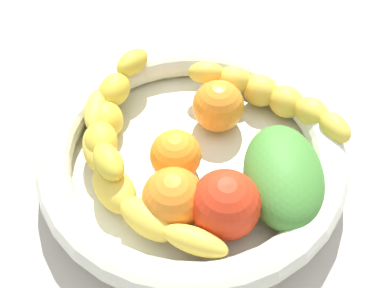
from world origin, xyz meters
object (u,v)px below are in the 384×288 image
Objects in this scene: banana_arching_top at (111,114)px; orange_mid_left at (218,106)px; banana_draped_right at (271,96)px; orange_mid_right at (173,198)px; banana_draped_left at (124,180)px; orange_front at (176,155)px; fruit_bowl at (192,154)px; mango_green at (283,176)px; tomato_red at (225,205)px.

orange_mid_left is (6.62, 10.75, -0.21)cm from banana_arching_top.
orange_mid_right reaches higher than banana_draped_right.
banana_arching_top is 2.54× the size of orange_mid_right.
banana_draped_left is 5.91cm from orange_mid_right.
orange_front is (9.20, 2.49, -0.49)cm from banana_arching_top.
orange_front reaches higher than banana_draped_right.
banana_draped_left is 4.79× the size of orange_front.
banana_draped_left is 6.22cm from orange_front.
orange_mid_right is (6.98, -11.90, 0.07)cm from orange_mid_left.
orange_mid_left is at bearing 113.03° from fruit_bowl.
banana_draped_left is at bearing -127.89° from mango_green.
tomato_red is (9.24, 5.90, 0.95)cm from banana_draped_left.
fruit_bowl is 6.80cm from orange_mid_left.
orange_mid_right and mango_green have the same top height.
orange_front is at bearing -89.17° from fruit_bowl.
fruit_bowl is 5.40× the size of orange_mid_right.
tomato_red is (8.19, -14.65, 0.49)cm from banana_draped_right.
tomato_red is at bearing -1.69° from orange_front.
banana_draped_left is 1.68× the size of banana_arching_top.
banana_draped_right is 16.79cm from tomato_red.
banana_arching_top is 1.24× the size of mango_green.
orange_front is 11.57cm from mango_green.
orange_mid_right is at bearing -4.84° from banana_arching_top.
orange_front is 8.35cm from tomato_red.
banana_draped_left is at bearing -23.80° from banana_arching_top.
fruit_bowl is at bearing 27.40° from banana_arching_top.
fruit_bowl is 6.06× the size of orange_front.
orange_mid_left is at bearing 58.36° from banana_arching_top.
orange_front is 0.91× the size of orange_mid_left.
orange_mid_right is at bearing 25.16° from banana_draped_left.
orange_mid_left reaches higher than orange_front.
fruit_bowl is at bearing 90.83° from orange_front.
orange_mid_left reaches higher than banana_arching_top.
orange_front is (0.92, 6.14, 0.25)cm from banana_draped_left.
banana_draped_right is at bearing 66.24° from orange_mid_left.
banana_draped_left is at bearing -83.44° from orange_mid_left.
orange_mid_right is (4.43, -5.90, 2.02)cm from fruit_bowl.
orange_front is (-0.13, -14.41, -0.22)cm from banana_draped_right.
banana_arching_top is 12.62cm from orange_mid_left.
banana_draped_right is at bearing 89.49° from orange_front.
fruit_bowl is 9.04cm from tomato_red.
orange_mid_left is (-2.55, 5.99, 1.95)cm from fruit_bowl.
orange_mid_left is at bearing 173.67° from mango_green.
banana_arching_top is 2.60× the size of orange_mid_left.
orange_mid_right is 11.65cm from mango_green.
banana_draped_right is at bearing 119.20° from tomato_red.
orange_mid_left is 11.91cm from mango_green.
fruit_bowl is 5.52× the size of orange_mid_left.
banana_draped_left is 3.83× the size of tomato_red.
banana_arching_top reaches higher than fruit_bowl.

